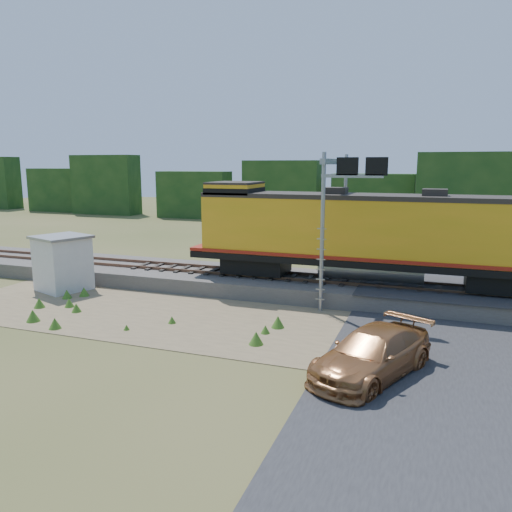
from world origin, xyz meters
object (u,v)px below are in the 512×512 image
at_px(shed, 63,263).
at_px(car, 372,354).
at_px(locomotive, 366,233).
at_px(signal_gantry, 341,191).

height_order(shed, car, shed).
relative_size(shed, car, 0.61).
bearing_deg(car, locomotive, 122.81).
height_order(signal_gantry, car, signal_gantry).
height_order(shed, signal_gantry, signal_gantry).
relative_size(locomotive, shed, 5.84).
distance_m(shed, car, 17.64).
bearing_deg(signal_gantry, shed, -168.02).
bearing_deg(shed, locomotive, 32.59).
bearing_deg(signal_gantry, car, -72.40).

